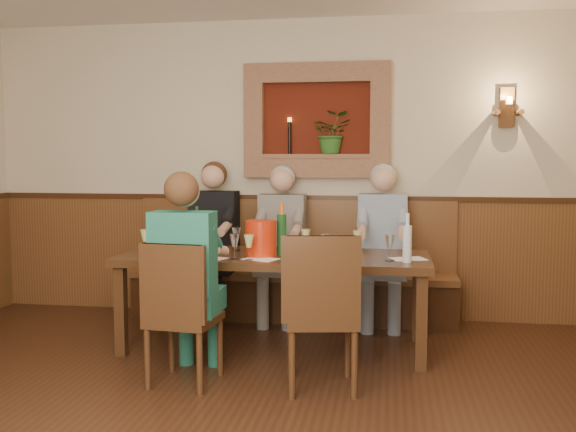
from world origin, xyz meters
name	(u,v)px	position (x,y,z in m)	size (l,w,h in m)	color
room_shell	(206,78)	(0.00, 0.00, 1.89)	(6.04, 6.04, 2.82)	beige
wainscoting	(209,341)	(0.00, 0.00, 0.59)	(6.02, 6.02, 1.15)	#573718
wall_niche	(321,125)	(0.24, 2.94, 1.81)	(1.36, 0.30, 1.06)	#50170B
wall_sconce	(507,108)	(1.90, 2.93, 1.94)	(0.25, 0.20, 0.35)	#573718
dining_table	(274,264)	(0.00, 1.85, 0.68)	(2.40, 0.90, 0.75)	#3A2011
bench	(292,284)	(0.00, 2.79, 0.33)	(3.00, 0.45, 1.11)	#381E0F
chair_near_left	(183,342)	(-0.46, 0.97, 0.28)	(0.46, 0.46, 0.96)	#3A2011
chair_near_right	(321,344)	(0.46, 1.01, 0.30)	(0.53, 0.53, 1.03)	#3A2011
person_bench_left	(212,254)	(-0.74, 2.69, 0.61)	(0.44, 0.54, 1.47)	black
person_bench_mid	(281,257)	(-0.09, 2.69, 0.59)	(0.43, 0.52, 1.44)	#585251
person_bench_right	(382,259)	(0.82, 2.69, 0.60)	(0.43, 0.53, 1.45)	navy
person_chair_front	(188,294)	(-0.46, 1.07, 0.59)	(0.42, 0.51, 1.42)	#1A525D
spittoon_bucket	(261,238)	(-0.09, 1.77, 0.89)	(0.24, 0.24, 0.27)	red
wine_bottle_green_a	(282,233)	(0.06, 1.85, 0.92)	(0.08, 0.08, 0.41)	#19471E
wine_bottle_green_b	(197,232)	(-0.68, 2.02, 0.89)	(0.08, 0.08, 0.36)	#19471E
water_bottle	(407,243)	(1.02, 1.63, 0.89)	(0.08, 0.08, 0.36)	silver
tasting_sheet_a	(163,254)	(-0.86, 1.71, 0.75)	(0.30, 0.21, 0.00)	white
tasting_sheet_b	(261,259)	(-0.06, 1.60, 0.75)	(0.24, 0.17, 0.00)	white
tasting_sheet_c	(408,259)	(1.03, 1.79, 0.75)	(0.25, 0.18, 0.00)	white
tasting_sheet_d	(209,258)	(-0.45, 1.57, 0.75)	(0.25, 0.18, 0.00)	white
wine_glass_0	(145,241)	(-1.02, 1.75, 0.85)	(0.08, 0.08, 0.19)	#CED27D
wine_glass_1	(184,240)	(-0.75, 1.91, 0.85)	(0.08, 0.08, 0.19)	white
wine_glass_2	(191,244)	(-0.62, 1.68, 0.85)	(0.08, 0.08, 0.19)	#CED27D
wine_glass_3	(236,239)	(-0.34, 2.01, 0.85)	(0.08, 0.08, 0.19)	white
wine_glass_4	(255,245)	(-0.12, 1.70, 0.85)	(0.08, 0.08, 0.19)	#CED27D
wine_glass_5	(306,241)	(0.23, 1.96, 0.85)	(0.08, 0.08, 0.19)	#CED27D
wine_glass_6	(326,247)	(0.42, 1.67, 0.85)	(0.08, 0.08, 0.19)	white
wine_glass_7	(357,243)	(0.64, 1.92, 0.85)	(0.08, 0.08, 0.19)	#CED27D
wine_glass_8	(390,248)	(0.89, 1.69, 0.85)	(0.08, 0.08, 0.19)	white
wine_glass_9	(249,247)	(-0.13, 1.54, 0.85)	(0.08, 0.08, 0.19)	#CED27D
wine_glass_10	(235,247)	(-0.25, 1.57, 0.85)	(0.08, 0.08, 0.19)	white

